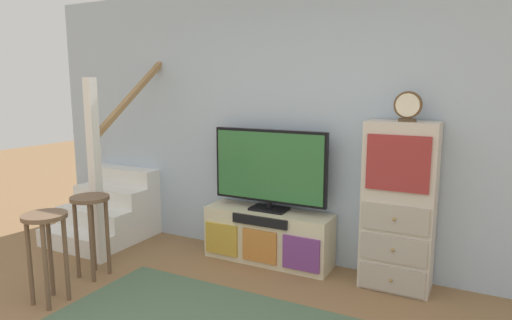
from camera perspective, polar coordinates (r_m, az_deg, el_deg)
The scene contains 8 objects.
back_wall at distance 4.33m, azimuth 6.74°, elevation 4.51°, with size 6.40×0.12×2.70m, color #A8BCD1.
media_console at distance 4.43m, azimuth 1.53°, elevation -9.76°, with size 1.27×0.38×0.52m.
television at distance 4.28m, azimuth 1.71°, elevation -1.03°, with size 1.17×0.22×0.79m.
side_cabinet at distance 3.95m, azimuth 17.86°, elevation -5.72°, with size 0.58×0.38×1.44m.
desk_clock at distance 3.81m, azimuth 18.92°, elevation 6.52°, with size 0.22×0.08×0.24m.
staircase at distance 5.50m, azimuth -16.92°, elevation -5.13°, with size 1.00×1.36×2.20m.
bar_stool_near at distance 3.91m, azimuth -25.34°, elevation -8.98°, with size 0.34×0.34×0.74m.
bar_stool_far at distance 4.29m, azimuth -20.43°, elevation -6.94°, with size 0.34×0.34×0.75m.
Camera 1 is at (1.53, -1.57, 1.73)m, focal length 31.16 mm.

